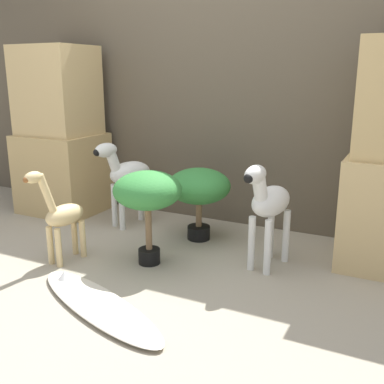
{
  "coord_description": "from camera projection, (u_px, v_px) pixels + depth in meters",
  "views": [
    {
      "loc": [
        1.42,
        -1.98,
        1.22
      ],
      "look_at": [
        0.02,
        0.82,
        0.39
      ],
      "focal_mm": 42.0,
      "sensor_mm": 36.0,
      "label": 1
    }
  ],
  "objects": [
    {
      "name": "zebra_right",
      "position": [
        268.0,
        203.0,
        2.8
      ],
      "size": [
        0.25,
        0.51,
        0.7
      ],
      "color": "silver",
      "rests_on": "ground_plane"
    },
    {
      "name": "surfboard",
      "position": [
        98.0,
        304.0,
        2.41
      ],
      "size": [
        1.11,
        0.64,
        0.09
      ],
      "color": "silver",
      "rests_on": "ground_plane"
    },
    {
      "name": "wall_back",
      "position": [
        224.0,
        88.0,
        3.59
      ],
      "size": [
        6.4,
        0.08,
        2.2
      ],
      "color": "brown",
      "rests_on": "ground_plane"
    },
    {
      "name": "potted_palm_back",
      "position": [
        148.0,
        193.0,
        2.85
      ],
      "size": [
        0.44,
        0.44,
        0.62
      ],
      "color": "black",
      "rests_on": "ground_plane"
    },
    {
      "name": "ground_plane",
      "position": [
        126.0,
        287.0,
        2.63
      ],
      "size": [
        14.0,
        14.0,
        0.0
      ],
      "primitive_type": "plane",
      "color": "#9E937F"
    },
    {
      "name": "potted_palm_front",
      "position": [
        199.0,
        188.0,
        3.31
      ],
      "size": [
        0.47,
        0.47,
        0.54
      ],
      "color": "black",
      "rests_on": "ground_plane"
    },
    {
      "name": "zebra_left",
      "position": [
        126.0,
        174.0,
        3.6
      ],
      "size": [
        0.32,
        0.51,
        0.7
      ],
      "color": "silver",
      "rests_on": "ground_plane"
    },
    {
      "name": "rock_pillar_left",
      "position": [
        60.0,
        137.0,
        3.95
      ],
      "size": [
        0.68,
        0.58,
        1.44
      ],
      "color": "tan",
      "rests_on": "ground_plane"
    },
    {
      "name": "giraffe_figurine",
      "position": [
        62.0,
        216.0,
        2.92
      ],
      "size": [
        0.18,
        0.43,
        0.65
      ],
      "color": "#E0C184",
      "rests_on": "ground_plane"
    }
  ]
}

